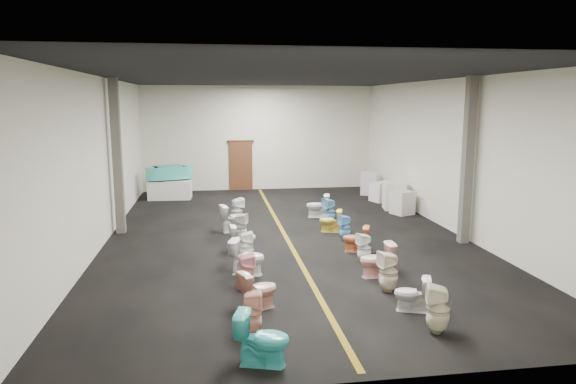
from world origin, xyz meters
name	(u,v)px	position (x,y,z in m)	size (l,w,h in m)	color
floor	(285,235)	(0.00, 0.00, 0.00)	(16.00, 16.00, 0.00)	black
ceiling	(285,77)	(0.00, 0.00, 4.50)	(16.00, 16.00, 0.00)	black
wall_back	(259,138)	(0.00, 8.00, 2.25)	(10.00, 10.00, 0.00)	beige
wall_front	(371,224)	(0.00, -8.00, 2.25)	(10.00, 10.00, 0.00)	beige
wall_left	(101,161)	(-5.00, 0.00, 2.25)	(16.00, 16.00, 0.00)	beige
wall_right	(451,155)	(5.00, 0.00, 2.25)	(16.00, 16.00, 0.00)	beige
aisle_stripe	(285,235)	(0.00, 0.00, 0.00)	(0.12, 15.60, 0.01)	#7B6312
back_door	(241,166)	(-0.80, 7.94, 1.05)	(1.00, 0.10, 2.10)	#562D19
door_frame	(240,141)	(-0.80, 7.95, 2.12)	(1.15, 0.08, 0.10)	#331C11
column_left	(117,157)	(-4.75, 1.00, 2.25)	(0.25, 0.25, 4.50)	#59544C
column_right	(468,161)	(4.75, -1.50, 2.25)	(0.25, 0.25, 4.50)	#59544C
display_table	(170,190)	(-3.72, 6.24, 0.37)	(1.66, 0.83, 0.74)	white
bathtub	(169,172)	(-3.72, 6.24, 1.07)	(1.80, 1.02, 0.55)	#41BDAF
appliance_crate_a	(402,203)	(4.40, 2.18, 0.40)	(0.63, 0.63, 0.81)	beige
appliance_crate_b	(394,195)	(4.40, 3.00, 0.50)	(0.73, 0.73, 1.00)	silver
appliance_crate_c	(381,192)	(4.40, 4.48, 0.37)	(0.66, 0.66, 0.75)	silver
appliance_crate_d	(369,183)	(4.40, 6.01, 0.46)	(0.64, 0.64, 0.92)	silver
toilet_left_0	(263,339)	(-1.37, -7.33, 0.41)	(0.45, 0.79, 0.81)	#39B1B3
toilet_left_1	(252,313)	(-1.45, -6.31, 0.38)	(0.34, 0.35, 0.76)	#EEAF96
toilet_left_2	(258,290)	(-1.25, -5.26, 0.38)	(0.42, 0.74, 0.75)	#E4A18D
toilet_left_3	(246,272)	(-1.42, -4.26, 0.38)	(0.35, 0.35, 0.77)	pink
toilet_left_4	(247,257)	(-1.31, -3.27, 0.40)	(0.44, 0.78, 0.79)	white
toilet_left_5	(246,246)	(-1.29, -2.28, 0.36)	(0.33, 0.33, 0.73)	white
toilet_left_6	(243,238)	(-1.30, -1.40, 0.34)	(0.38, 0.67, 0.68)	white
toilet_left_7	(241,227)	(-1.30, -0.36, 0.38)	(0.34, 0.35, 0.76)	silver
toilet_left_8	(234,218)	(-1.45, 0.62, 0.41)	(0.46, 0.81, 0.82)	white
toilet_left_9	(237,211)	(-1.30, 1.54, 0.42)	(0.38, 0.39, 0.84)	white
toilet_right_0	(438,309)	(1.62, -6.72, 0.43)	(0.38, 0.39, 0.85)	beige
toilet_right_1	(412,294)	(1.55, -5.78, 0.33)	(0.37, 0.65, 0.67)	silver
toilet_right_2	(389,272)	(1.45, -4.78, 0.43)	(0.38, 0.39, 0.85)	#F3E5CA
toilet_right_3	(377,260)	(1.50, -3.87, 0.39)	(0.43, 0.76, 0.78)	#FAB6B1
toilet_right_4	(364,248)	(1.52, -2.85, 0.37)	(0.33, 0.34, 0.73)	white
toilet_right_5	(356,239)	(1.57, -1.95, 0.35)	(0.39, 0.68, 0.69)	#D36F3D
toilet_right_6	(345,228)	(1.59, -0.82, 0.37)	(0.33, 0.34, 0.73)	#7CB6EC
toilet_right_7	(331,221)	(1.39, 0.13, 0.34)	(0.38, 0.67, 0.68)	#E6CA4D
toilet_right_8	(330,211)	(1.58, 1.08, 0.42)	(0.38, 0.38, 0.84)	#77B5DB
toilet_right_9	(318,206)	(1.42, 2.13, 0.39)	(0.44, 0.77, 0.79)	white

